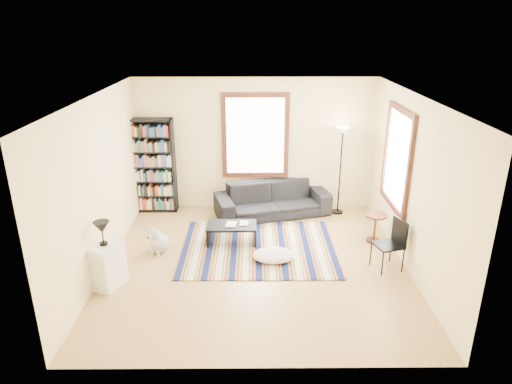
{
  "coord_description": "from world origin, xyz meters",
  "views": [
    {
      "loc": [
        -0.05,
        -6.81,
        3.88
      ],
      "look_at": [
        0.0,
        0.5,
        1.1
      ],
      "focal_mm": 32.0,
      "sensor_mm": 36.0,
      "label": 1
    }
  ],
  "objects_px": {
    "bookshelf": "(154,166)",
    "floor_cushion": "(273,255)",
    "sofa": "(272,199)",
    "folding_chair": "(388,245)",
    "coffee_table": "(232,234)",
    "white_cabinet": "(107,265)",
    "floor_lamp": "(340,171)",
    "side_table": "(375,228)",
    "dog": "(159,238)"
  },
  "relations": [
    {
      "from": "bookshelf",
      "to": "white_cabinet",
      "type": "height_order",
      "value": "bookshelf"
    },
    {
      "from": "sofa",
      "to": "bookshelf",
      "type": "distance_m",
      "value": 2.59
    },
    {
      "from": "bookshelf",
      "to": "floor_cushion",
      "type": "xyz_separation_m",
      "value": [
        2.43,
        -2.22,
        -0.91
      ]
    },
    {
      "from": "sofa",
      "to": "side_table",
      "type": "distance_m",
      "value": 2.23
    },
    {
      "from": "sofa",
      "to": "folding_chair",
      "type": "height_order",
      "value": "folding_chair"
    },
    {
      "from": "folding_chair",
      "to": "dog",
      "type": "xyz_separation_m",
      "value": [
        -3.86,
        0.61,
        -0.16
      ]
    },
    {
      "from": "sofa",
      "to": "floor_lamp",
      "type": "distance_m",
      "value": 1.52
    },
    {
      "from": "sofa",
      "to": "folding_chair",
      "type": "relative_size",
      "value": 2.73
    },
    {
      "from": "floor_cushion",
      "to": "coffee_table",
      "type": "bearing_deg",
      "value": 138.07
    },
    {
      "from": "coffee_table",
      "to": "floor_lamp",
      "type": "relative_size",
      "value": 0.48
    },
    {
      "from": "coffee_table",
      "to": "folding_chair",
      "type": "relative_size",
      "value": 1.05
    },
    {
      "from": "sofa",
      "to": "coffee_table",
      "type": "height_order",
      "value": "sofa"
    },
    {
      "from": "coffee_table",
      "to": "floor_lamp",
      "type": "xyz_separation_m",
      "value": [
        2.2,
        1.38,
        0.75
      ]
    },
    {
      "from": "sofa",
      "to": "coffee_table",
      "type": "xyz_separation_m",
      "value": [
        -0.8,
        -1.28,
        -0.16
      ]
    },
    {
      "from": "side_table",
      "to": "dog",
      "type": "height_order",
      "value": "side_table"
    },
    {
      "from": "coffee_table",
      "to": "floor_lamp",
      "type": "bearing_deg",
      "value": 32.12
    },
    {
      "from": "coffee_table",
      "to": "bookshelf",
      "type": "bearing_deg",
      "value": 137.46
    },
    {
      "from": "floor_lamp",
      "to": "side_table",
      "type": "distance_m",
      "value": 1.56
    },
    {
      "from": "bookshelf",
      "to": "white_cabinet",
      "type": "xyz_separation_m",
      "value": [
        -0.16,
        -2.99,
        -0.65
      ]
    },
    {
      "from": "sofa",
      "to": "coffee_table",
      "type": "relative_size",
      "value": 2.61
    },
    {
      "from": "coffee_table",
      "to": "floor_cushion",
      "type": "distance_m",
      "value": 1.0
    },
    {
      "from": "folding_chair",
      "to": "floor_lamp",
      "type": "bearing_deg",
      "value": 82.4
    },
    {
      "from": "folding_chair",
      "to": "dog",
      "type": "distance_m",
      "value": 3.92
    },
    {
      "from": "floor_lamp",
      "to": "white_cabinet",
      "type": "height_order",
      "value": "floor_lamp"
    },
    {
      "from": "floor_cushion",
      "to": "side_table",
      "type": "xyz_separation_m",
      "value": [
        1.9,
        0.7,
        0.18
      ]
    },
    {
      "from": "bookshelf",
      "to": "dog",
      "type": "distance_m",
      "value": 2.08
    },
    {
      "from": "side_table",
      "to": "dog",
      "type": "distance_m",
      "value": 3.93
    },
    {
      "from": "sofa",
      "to": "floor_cushion",
      "type": "xyz_separation_m",
      "value": [
        -0.06,
        -1.95,
        -0.25
      ]
    },
    {
      "from": "white_cabinet",
      "to": "dog",
      "type": "distance_m",
      "value": 1.24
    },
    {
      "from": "floor_cushion",
      "to": "folding_chair",
      "type": "relative_size",
      "value": 0.83
    },
    {
      "from": "coffee_table",
      "to": "folding_chair",
      "type": "xyz_separation_m",
      "value": [
        2.59,
        -0.96,
        0.25
      ]
    },
    {
      "from": "white_cabinet",
      "to": "floor_cushion",
      "type": "bearing_deg",
      "value": 38.67
    },
    {
      "from": "floor_cushion",
      "to": "folding_chair",
      "type": "distance_m",
      "value": 1.91
    },
    {
      "from": "bookshelf",
      "to": "floor_cushion",
      "type": "distance_m",
      "value": 3.41
    },
    {
      "from": "floor_lamp",
      "to": "side_table",
      "type": "bearing_deg",
      "value": -71.86
    },
    {
      "from": "sofa",
      "to": "white_cabinet",
      "type": "xyz_separation_m",
      "value": [
        -2.66,
        -2.72,
        0.01
      ]
    },
    {
      "from": "floor_cushion",
      "to": "floor_lamp",
      "type": "bearing_deg",
      "value": 54.46
    },
    {
      "from": "floor_cushion",
      "to": "floor_lamp",
      "type": "distance_m",
      "value": 2.65
    },
    {
      "from": "floor_cushion",
      "to": "dog",
      "type": "xyz_separation_m",
      "value": [
        -2.01,
        0.32,
        0.18
      ]
    },
    {
      "from": "sofa",
      "to": "floor_cushion",
      "type": "height_order",
      "value": "sofa"
    },
    {
      "from": "bookshelf",
      "to": "floor_lamp",
      "type": "distance_m",
      "value": 3.9
    },
    {
      "from": "side_table",
      "to": "folding_chair",
      "type": "height_order",
      "value": "folding_chair"
    },
    {
      "from": "coffee_table",
      "to": "white_cabinet",
      "type": "relative_size",
      "value": 1.29
    },
    {
      "from": "folding_chair",
      "to": "side_table",
      "type": "bearing_deg",
      "value": 70.02
    },
    {
      "from": "floor_cushion",
      "to": "floor_lamp",
      "type": "height_order",
      "value": "floor_lamp"
    },
    {
      "from": "bookshelf",
      "to": "floor_lamp",
      "type": "bearing_deg",
      "value": -2.5
    },
    {
      "from": "bookshelf",
      "to": "floor_cushion",
      "type": "relative_size",
      "value": 2.79
    },
    {
      "from": "side_table",
      "to": "sofa",
      "type": "bearing_deg",
      "value": 145.9
    },
    {
      "from": "folding_chair",
      "to": "floor_cushion",
      "type": "bearing_deg",
      "value": 153.87
    },
    {
      "from": "sofa",
      "to": "dog",
      "type": "xyz_separation_m",
      "value": [
        -2.07,
        -1.63,
        -0.07
      ]
    }
  ]
}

